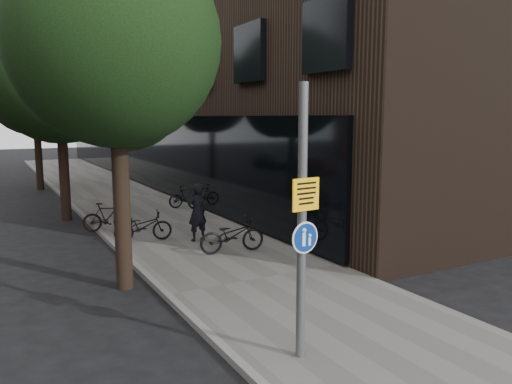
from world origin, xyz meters
TOP-DOWN VIEW (x-y plane):
  - ground at (0.00, 0.00)m, footprint 120.00×120.00m
  - sidewalk at (0.25, 10.00)m, footprint 4.50×60.00m
  - curb_edge at (-2.00, 10.00)m, footprint 0.15×60.00m
  - building_right_dark_brick at (8.50, 22.00)m, footprint 12.00×40.00m
  - street_tree_near at (-2.53, 4.64)m, footprint 4.40×4.40m
  - street_tree_mid at (-2.53, 13.14)m, footprint 5.00×5.00m
  - street_tree_far at (-2.53, 22.14)m, footprint 5.00×5.00m
  - signpost at (-1.11, -0.23)m, footprint 0.48×0.14m
  - pedestrian at (0.27, 7.29)m, footprint 0.68×0.51m
  - parked_bike_facade_near at (0.60, 5.63)m, footprint 1.87×0.84m
  - parked_bike_facade_far at (1.98, 12.67)m, footprint 1.49×0.46m
  - parked_bike_curb_near at (-1.16, 8.03)m, footprint 1.76×0.85m
  - parked_bike_curb_far at (-1.80, 9.79)m, footprint 1.61×0.96m

SIDE VIEW (x-z plane):
  - ground at x=0.00m, z-range 0.00..0.00m
  - sidewalk at x=0.25m, z-range 0.00..0.12m
  - curb_edge at x=-2.00m, z-range 0.00..0.13m
  - parked_bike_facade_far at x=1.98m, z-range 0.12..1.01m
  - parked_bike_curb_near at x=-1.16m, z-range 0.12..1.01m
  - parked_bike_curb_far at x=-1.80m, z-range 0.12..1.05m
  - parked_bike_facade_near at x=0.60m, z-range 0.12..1.07m
  - pedestrian at x=0.27m, z-range 0.12..1.84m
  - signpost at x=-1.11m, z-range 0.14..4.27m
  - street_tree_near at x=-2.53m, z-range 1.36..8.86m
  - street_tree_mid at x=-2.53m, z-range 1.21..9.01m
  - street_tree_far at x=-2.53m, z-range 1.21..9.01m
  - building_right_dark_brick at x=8.50m, z-range 0.00..18.00m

